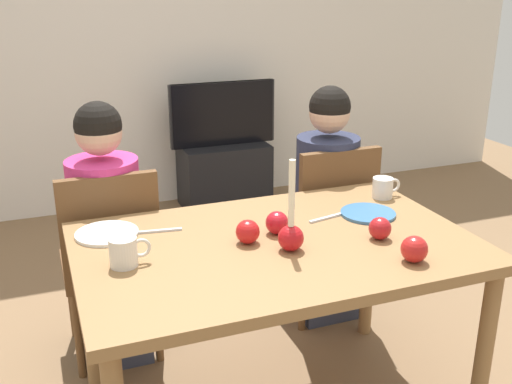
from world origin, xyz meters
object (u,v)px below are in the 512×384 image
(tv_stand, at_px, (224,175))
(plate_left, at_px, (107,233))
(person_left_child, at_px, (108,240))
(apple_near_candle, at_px, (414,249))
(apple_by_left_plate, at_px, (380,228))
(mug_right, at_px, (383,188))
(apple_far_edge, at_px, (277,223))
(person_right_child, at_px, (326,209))
(chair_right, at_px, (328,222))
(mug_left, at_px, (124,251))
(candle_centerpiece, at_px, (291,232))
(plate_right, at_px, (368,213))
(chair_left, at_px, (110,255))
(dining_table, at_px, (276,263))
(tv, at_px, (223,114))
(apple_by_right_mug, at_px, (248,232))

(tv_stand, distance_m, plate_left, 2.36)
(person_left_child, xyz_separation_m, apple_near_candle, (0.87, -0.95, 0.23))
(tv_stand, relative_size, apple_near_candle, 7.17)
(person_left_child, relative_size, apple_by_left_plate, 14.46)
(plate_left, relative_size, mug_right, 1.76)
(person_left_child, distance_m, apple_near_candle, 1.31)
(apple_far_edge, bearing_deg, person_right_child, 48.89)
(chair_right, bearing_deg, mug_left, -150.42)
(tv_stand, relative_size, mug_left, 4.70)
(candle_centerpiece, distance_m, mug_left, 0.56)
(person_left_child, height_order, mug_left, person_left_child)
(tv_stand, relative_size, plate_right, 2.96)
(chair_left, xyz_separation_m, plate_right, (0.95, -0.50, 0.24))
(dining_table, height_order, chair_left, chair_left)
(tv, height_order, candle_centerpiece, candle_centerpiece)
(dining_table, distance_m, person_left_child, 0.83)
(apple_near_candle, relative_size, apple_far_edge, 1.05)
(mug_right, xyz_separation_m, apple_by_left_plate, (-0.25, -0.37, -0.00))
(tv_stand, distance_m, plate_right, 2.26)
(dining_table, xyz_separation_m, tv, (0.54, 2.30, 0.04))
(chair_right, xyz_separation_m, mug_left, (-1.06, -0.60, 0.29))
(mug_right, bearing_deg, plate_right, -136.71)
(plate_left, height_order, mug_left, mug_left)
(dining_table, relative_size, tv_stand, 2.19)
(mug_left, bearing_deg, apple_near_candle, -19.35)
(plate_left, bearing_deg, person_right_child, 18.74)
(mug_right, bearing_deg, person_left_child, 161.23)
(dining_table, height_order, apple_far_edge, apple_far_edge)
(chair_right, distance_m, plate_right, 0.57)
(chair_right, bearing_deg, plate_left, -162.81)
(plate_right, height_order, mug_right, mug_right)
(tv_stand, bearing_deg, dining_table, -103.27)
(plate_left, distance_m, mug_left, 0.27)
(dining_table, xyz_separation_m, chair_right, (0.53, 0.61, -0.15))
(person_right_child, bearing_deg, chair_right, -90.00)
(chair_left, xyz_separation_m, person_left_child, (-0.00, 0.03, 0.06))
(apple_near_candle, bearing_deg, tv_stand, 86.02)
(chair_left, relative_size, candle_centerpiece, 2.78)
(apple_by_left_plate, bearing_deg, tv_stand, 85.55)
(dining_table, distance_m, tv, 2.36)
(dining_table, distance_m, mug_left, 0.55)
(dining_table, relative_size, mug_right, 10.85)
(tv, distance_m, candle_centerpiece, 2.44)
(apple_near_candle, height_order, apple_by_left_plate, apple_near_candle)
(dining_table, distance_m, apple_far_edge, 0.14)
(chair_left, bearing_deg, apple_far_edge, -44.91)
(dining_table, distance_m, plate_left, 0.62)
(apple_near_candle, xyz_separation_m, apple_by_right_mug, (-0.46, 0.33, -0.00))
(tv_stand, xyz_separation_m, candle_centerpiece, (-0.52, -2.38, 0.58))
(chair_right, relative_size, apple_far_edge, 10.62)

